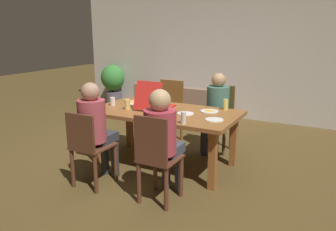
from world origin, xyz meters
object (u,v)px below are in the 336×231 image
Objects in this scene: person_1 at (216,106)px; potted_plant at (113,82)px; chair_0 at (89,147)px; pizza_box_0 at (156,104)px; plate_3 at (209,111)px; drinking_glass_0 at (226,104)px; dining_table at (164,117)px; drinking_glass_1 at (127,104)px; person_2 at (162,134)px; person_0 at (95,124)px; plate_1 at (133,102)px; chair_1 at (219,116)px; chair_2 at (156,158)px; plate_0 at (185,114)px; chair_3 at (169,107)px; drinking_glass_3 at (113,101)px; couch at (181,106)px; drinking_glass_2 at (183,118)px; plate_2 at (214,120)px.

potted_plant is (-3.25, 1.79, -0.14)m from person_1.
pizza_box_0 reaches higher than chair_0.
person_1 is (0.88, 1.80, 0.22)m from chair_0.
drinking_glass_0 is at bearing 55.06° from plate_3.
drinking_glass_1 is (-0.48, -0.16, 0.16)m from dining_table.
person_2 is at bearing -62.62° from dining_table.
drinking_glass_0 is (1.14, 1.31, 0.10)m from person_0.
person_1 is 8.42× the size of drinking_glass_0.
person_2 is 4.73× the size of plate_1.
chair_1 is 1.10m from pizza_box_0.
plate_0 is (-0.11, 0.94, 0.25)m from chair_2.
chair_1 reaches higher than dining_table.
potted_plant is (-2.37, 3.59, 0.09)m from chair_0.
person_2 is at bearing -64.17° from chair_3.
plate_1 is (-0.19, 1.21, 0.28)m from chair_0.
chair_1 is 3.65m from potted_plant.
couch is at bearing 91.85° from drinking_glass_3.
person_1 reaches higher than dining_table.
pizza_box_0 is at bearing -156.74° from drinking_glass_0.
chair_1 reaches higher than couch.
drinking_glass_2 is at bearing 83.94° from chair_2.
dining_table is 1.59× the size of person_2.
plate_3 is at bearing 84.13° from person_2.
potted_plant is at bearing 124.46° from person_0.
plate_0 is 0.44m from plate_2.
drinking_glass_0 is 0.91m from drinking_glass_2.
dining_table is 3.83m from potted_plant.
chair_2 is at bearing -59.60° from pizza_box_0.
drinking_glass_1 is at bearing -178.88° from plate_2.
chair_2 is 0.26m from person_2.
chair_1 reaches higher than drinking_glass_1.
person_1 reaches higher than couch.
plate_1 is 2.17m from couch.
drinking_glass_2 is (0.97, -0.29, 0.00)m from drinking_glass_1.
plate_2 is at bearing 31.40° from person_0.
drinking_glass_0 is at bearing 9.95° from plate_1.
chair_2 is 0.53× the size of couch.
pizza_box_0 reaches higher than plate_0.
drinking_glass_0 is (1.14, -0.54, 0.27)m from chair_3.
person_1 is 1.64m from person_2.
potted_plant is (-3.14, 2.62, -0.19)m from plate_0.
plate_1 is at bearing -178.81° from plate_3.
plate_2 is (1.19, 0.73, 0.04)m from person_0.
couch is (-0.43, 1.32, -0.29)m from chair_3.
drinking_glass_2 reaches higher than drinking_glass_1.
plate_3 is (0.11, 1.20, 0.26)m from chair_2.
chair_0 is at bearing -56.56° from potted_plant.
drinking_glass_3 is (-1.29, 0.39, -0.01)m from drinking_glass_2.
person_1 is 5.46× the size of plate_2.
person_2 is 0.82m from plate_0.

